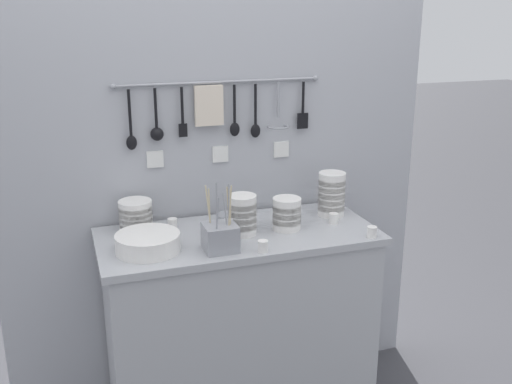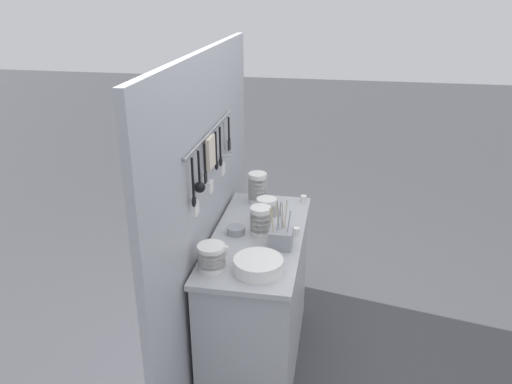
{
  "view_description": "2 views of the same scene",
  "coord_description": "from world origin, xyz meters",
  "px_view_note": "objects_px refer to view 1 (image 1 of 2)",
  "views": [
    {
      "loc": [
        -0.66,
        -2.2,
        1.79
      ],
      "look_at": [
        0.07,
        -0.01,
        1.06
      ],
      "focal_mm": 42.0,
      "sensor_mm": 36.0,
      "label": 1
    },
    {
      "loc": [
        -2.47,
        -0.42,
        2.21
      ],
      "look_at": [
        -0.07,
        -0.0,
        1.18
      ],
      "focal_mm": 35.0,
      "sensor_mm": 36.0,
      "label": 2
    }
  ],
  "objects_px": {
    "cup_edge_near": "(334,218)",
    "cup_back_left": "(172,224)",
    "cutlery_caddy": "(220,236)",
    "plate_stack": "(148,242)",
    "steel_mixing_bowl": "(229,219)",
    "cup_back_right": "(372,232)",
    "bowl_stack_back_corner": "(136,216)",
    "cup_edge_far": "(263,246)",
    "bowl_stack_tall_left": "(242,215)",
    "bowl_stack_wide_centre": "(287,214)",
    "bowl_stack_short_front": "(332,194)"
  },
  "relations": [
    {
      "from": "cup_edge_near",
      "to": "plate_stack",
      "type": "bearing_deg",
      "value": -176.55
    },
    {
      "from": "bowl_stack_wide_centre",
      "to": "bowl_stack_short_front",
      "type": "bearing_deg",
      "value": 21.41
    },
    {
      "from": "bowl_stack_wide_centre",
      "to": "cup_edge_far",
      "type": "height_order",
      "value": "bowl_stack_wide_centre"
    },
    {
      "from": "steel_mixing_bowl",
      "to": "cup_back_left",
      "type": "relative_size",
      "value": 2.34
    },
    {
      "from": "bowl_stack_tall_left",
      "to": "steel_mixing_bowl",
      "type": "distance_m",
      "value": 0.15
    },
    {
      "from": "plate_stack",
      "to": "cup_back_left",
      "type": "bearing_deg",
      "value": 56.8
    },
    {
      "from": "plate_stack",
      "to": "cup_back_right",
      "type": "relative_size",
      "value": 5.5
    },
    {
      "from": "bowl_stack_short_front",
      "to": "cup_edge_far",
      "type": "distance_m",
      "value": 0.52
    },
    {
      "from": "bowl_stack_tall_left",
      "to": "cup_edge_near",
      "type": "xyz_separation_m",
      "value": [
        0.41,
        -0.01,
        -0.06
      ]
    },
    {
      "from": "cup_edge_near",
      "to": "cup_back_right",
      "type": "bearing_deg",
      "value": -68.68
    },
    {
      "from": "bowl_stack_short_front",
      "to": "cutlery_caddy",
      "type": "relative_size",
      "value": 0.73
    },
    {
      "from": "cup_back_left",
      "to": "cup_edge_far",
      "type": "bearing_deg",
      "value": -51.43
    },
    {
      "from": "bowl_stack_back_corner",
      "to": "plate_stack",
      "type": "relative_size",
      "value": 0.56
    },
    {
      "from": "bowl_stack_back_corner",
      "to": "cutlery_caddy",
      "type": "height_order",
      "value": "cutlery_caddy"
    },
    {
      "from": "plate_stack",
      "to": "bowl_stack_wide_centre",
      "type": "bearing_deg",
      "value": 4.97
    },
    {
      "from": "steel_mixing_bowl",
      "to": "cup_back_right",
      "type": "relative_size",
      "value": 2.34
    },
    {
      "from": "bowl_stack_wide_centre",
      "to": "bowl_stack_tall_left",
      "type": "bearing_deg",
      "value": 178.91
    },
    {
      "from": "plate_stack",
      "to": "cup_edge_far",
      "type": "relative_size",
      "value": 5.5
    },
    {
      "from": "plate_stack",
      "to": "bowl_stack_tall_left",
      "type": "bearing_deg",
      "value": 7.91
    },
    {
      "from": "cup_back_left",
      "to": "cup_edge_far",
      "type": "xyz_separation_m",
      "value": [
        0.28,
        -0.35,
        0.0
      ]
    },
    {
      "from": "cup_edge_near",
      "to": "cup_back_left",
      "type": "bearing_deg",
      "value": 166.94
    },
    {
      "from": "bowl_stack_tall_left",
      "to": "cutlery_caddy",
      "type": "bearing_deg",
      "value": -134.43
    },
    {
      "from": "cutlery_caddy",
      "to": "cup_edge_near",
      "type": "relative_size",
      "value": 5.99
    },
    {
      "from": "bowl_stack_back_corner",
      "to": "plate_stack",
      "type": "distance_m",
      "value": 0.24
    },
    {
      "from": "bowl_stack_tall_left",
      "to": "bowl_stack_back_corner",
      "type": "distance_m",
      "value": 0.44
    },
    {
      "from": "cutlery_caddy",
      "to": "cup_back_right",
      "type": "xyz_separation_m",
      "value": [
        0.61,
        -0.07,
        -0.03
      ]
    },
    {
      "from": "bowl_stack_tall_left",
      "to": "cup_back_left",
      "type": "distance_m",
      "value": 0.31
    },
    {
      "from": "plate_stack",
      "to": "cup_edge_near",
      "type": "xyz_separation_m",
      "value": [
        0.8,
        0.05,
        -0.01
      ]
    },
    {
      "from": "bowl_stack_wide_centre",
      "to": "plate_stack",
      "type": "relative_size",
      "value": 0.55
    },
    {
      "from": "bowl_stack_short_front",
      "to": "bowl_stack_back_corner",
      "type": "distance_m",
      "value": 0.85
    },
    {
      "from": "cup_edge_near",
      "to": "steel_mixing_bowl",
      "type": "bearing_deg",
      "value": 161.18
    },
    {
      "from": "bowl_stack_back_corner",
      "to": "cup_back_left",
      "type": "relative_size",
      "value": 3.07
    },
    {
      "from": "bowl_stack_short_front",
      "to": "cup_edge_far",
      "type": "xyz_separation_m",
      "value": [
        -0.42,
        -0.3,
        -0.08
      ]
    },
    {
      "from": "cup_back_right",
      "to": "bowl_stack_tall_left",
      "type": "bearing_deg",
      "value": 157.48
    },
    {
      "from": "bowl_stack_tall_left",
      "to": "cup_edge_far",
      "type": "bearing_deg",
      "value": -84.47
    },
    {
      "from": "plate_stack",
      "to": "cup_back_right",
      "type": "height_order",
      "value": "plate_stack"
    },
    {
      "from": "cup_back_left",
      "to": "cup_edge_far",
      "type": "height_order",
      "value": "same"
    },
    {
      "from": "cup_edge_near",
      "to": "cup_edge_far",
      "type": "height_order",
      "value": "same"
    },
    {
      "from": "steel_mixing_bowl",
      "to": "cutlery_caddy",
      "type": "relative_size",
      "value": 0.39
    },
    {
      "from": "plate_stack",
      "to": "steel_mixing_bowl",
      "type": "height_order",
      "value": "plate_stack"
    },
    {
      "from": "bowl_stack_tall_left",
      "to": "cup_back_left",
      "type": "relative_size",
      "value": 3.68
    },
    {
      "from": "plate_stack",
      "to": "cup_edge_near",
      "type": "distance_m",
      "value": 0.8
    },
    {
      "from": "bowl_stack_short_front",
      "to": "bowl_stack_wide_centre",
      "type": "bearing_deg",
      "value": -158.59
    },
    {
      "from": "bowl_stack_short_front",
      "to": "cup_back_left",
      "type": "bearing_deg",
      "value": 175.59
    },
    {
      "from": "cup_edge_near",
      "to": "cup_edge_far",
      "type": "distance_m",
      "value": 0.44
    },
    {
      "from": "bowl_stack_back_corner",
      "to": "steel_mixing_bowl",
      "type": "bearing_deg",
      "value": -5.83
    },
    {
      "from": "cutlery_caddy",
      "to": "plate_stack",
      "type": "bearing_deg",
      "value": 163.91
    },
    {
      "from": "bowl_stack_tall_left",
      "to": "cup_back_left",
      "type": "bearing_deg",
      "value": 150.17
    },
    {
      "from": "steel_mixing_bowl",
      "to": "cutlery_caddy",
      "type": "bearing_deg",
      "value": -112.25
    },
    {
      "from": "bowl_stack_short_front",
      "to": "bowl_stack_back_corner",
      "type": "xyz_separation_m",
      "value": [
        -0.85,
        0.08,
        -0.03
      ]
    }
  ]
}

